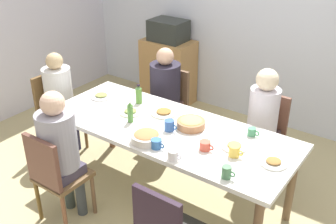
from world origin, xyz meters
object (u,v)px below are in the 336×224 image
(plate_4, at_px, (130,112))
(bottle_1, at_px, (130,112))
(person_4, at_px, (165,89))
(bowl_0, at_px, (146,137))
(person_2, at_px, (262,117))
(cup_0, at_px, (252,132))
(cup_2, at_px, (170,125))
(microwave, at_px, (168,30))
(person_1, at_px, (60,146))
(cup_5, at_px, (173,155))
(chair_2, at_px, (264,133))
(plate_2, at_px, (234,146))
(dining_table, at_px, (168,134))
(side_cabinet, at_px, (168,71))
(bowl_1, at_px, (191,123))
(plate_0, at_px, (101,96))
(plate_1, at_px, (164,112))
(bottle_0, at_px, (139,94))
(cup_3, at_px, (205,146))
(chair_4, at_px, (169,103))
(chair_3, at_px, (56,108))
(chair_1, at_px, (55,174))
(person_3, at_px, (60,95))
(cup_6, at_px, (156,144))
(plate_3, at_px, (273,163))
(cup_4, at_px, (234,151))
(cup_1, at_px, (227,172))

(plate_4, bearing_deg, bottle_1, -49.54)
(person_4, height_order, bowl_0, person_4)
(person_2, distance_m, cup_0, 0.47)
(cup_2, distance_m, microwave, 2.23)
(person_1, bearing_deg, cup_5, 21.20)
(chair_2, bearing_deg, person_1, -126.09)
(person_2, distance_m, plate_2, 0.72)
(person_1, distance_m, chair_2, 1.98)
(dining_table, bearing_deg, bottle_1, -160.48)
(chair_2, xyz_separation_m, side_cabinet, (-1.83, 0.92, -0.06))
(bowl_1, bearing_deg, cup_0, 19.92)
(chair_2, distance_m, cup_0, 0.63)
(cup_0, relative_size, side_cabinet, 0.12)
(plate_0, height_order, plate_1, same)
(plate_2, xyz_separation_m, bowl_0, (-0.65, -0.34, 0.03))
(plate_4, bearing_deg, microwave, 114.67)
(bowl_0, height_order, bottle_0, bottle_0)
(bowl_0, relative_size, cup_3, 2.11)
(chair_4, height_order, plate_2, chair_4)
(chair_2, height_order, plate_0, chair_2)
(side_cabinet, bearing_deg, bottle_0, -64.55)
(plate_0, distance_m, cup_5, 1.35)
(chair_3, bearing_deg, dining_table, 0.00)
(cup_5, relative_size, bottle_1, 0.59)
(person_2, bearing_deg, chair_1, -126.12)
(bottle_1, bearing_deg, person_3, 173.90)
(cup_6, distance_m, microwave, 2.52)
(cup_0, relative_size, bottle_1, 0.52)
(cup_2, xyz_separation_m, cup_6, (0.08, -0.30, -0.01))
(person_3, xyz_separation_m, cup_5, (1.78, -0.40, 0.11))
(person_2, bearing_deg, plate_3, -61.24)
(bottle_0, bearing_deg, chair_1, -93.10)
(plate_0, distance_m, cup_6, 1.14)
(person_3, xyz_separation_m, plate_4, (1.00, 0.01, 0.08))
(chair_2, bearing_deg, plate_1, -139.29)
(person_4, height_order, cup_0, person_4)
(plate_3, xyz_separation_m, microwave, (-2.24, 1.77, 0.25))
(dining_table, height_order, side_cabinet, side_cabinet)
(chair_1, bearing_deg, cup_0, 42.18)
(bowl_0, bearing_deg, plate_4, 144.59)
(person_3, relative_size, chair_4, 1.31)
(plate_1, bearing_deg, cup_4, -16.67)
(plate_0, xyz_separation_m, bowl_0, (0.92, -0.41, 0.03))
(cup_6, bearing_deg, side_cabinet, 123.22)
(chair_2, relative_size, cup_2, 7.32)
(bowl_0, xyz_separation_m, cup_6, (0.13, -0.03, -0.00))
(bottle_1, distance_m, side_cabinet, 2.13)
(microwave, bearing_deg, bottle_0, -64.55)
(bowl_0, height_order, side_cabinet, side_cabinet)
(chair_1, height_order, cup_1, chair_1)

